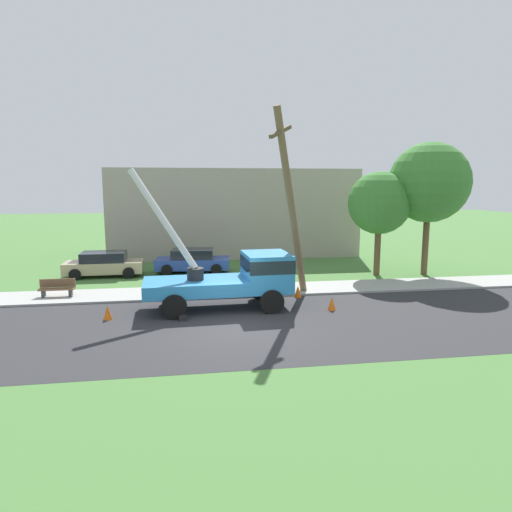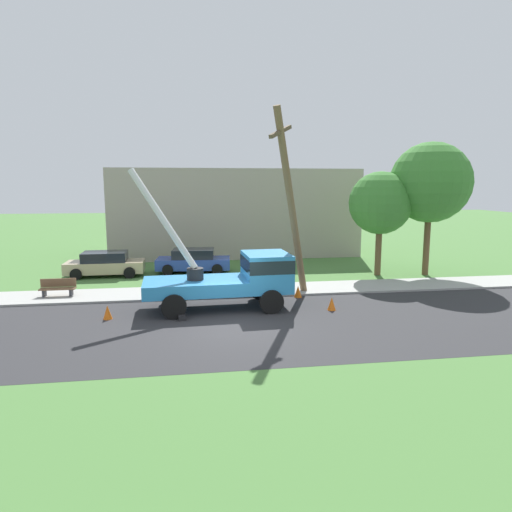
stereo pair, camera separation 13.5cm
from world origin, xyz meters
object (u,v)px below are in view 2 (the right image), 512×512
traffic_cone_curbside (298,292)px  roadside_tree_near (380,203)px  park_bench (58,288)px  parked_sedan_tan (105,264)px  traffic_cone_ahead (332,304)px  parked_sedan_blue (193,261)px  roadside_tree_far (430,183)px  utility_truck (237,276)px  traffic_cone_behind (108,312)px  leaning_utility_pole (291,204)px

traffic_cone_curbside → roadside_tree_near: 8.43m
park_bench → parked_sedan_tan: bearing=75.4°
traffic_cone_ahead → roadside_tree_near: size_ratio=0.09×
parked_sedan_blue → roadside_tree_near: bearing=-13.2°
parked_sedan_tan → traffic_cone_ahead: bearing=-39.8°
roadside_tree_far → utility_truck: bearing=-155.1°
parked_sedan_tan → park_bench: 5.17m
parked_sedan_blue → traffic_cone_behind: bearing=-110.7°
traffic_cone_ahead → traffic_cone_behind: 9.19m
traffic_cone_behind → roadside_tree_near: bearing=25.5°
utility_truck → park_bench: 8.71m
park_bench → leaning_utility_pole: bearing=-9.4°
traffic_cone_curbside → roadside_tree_near: roadside_tree_near is taller
utility_truck → roadside_tree_near: (8.98, 5.83, 2.80)m
traffic_cone_behind → parked_sedan_blue: parked_sedan_blue is taller
leaning_utility_pole → traffic_cone_curbside: (0.42, 0.17, -4.13)m
utility_truck → traffic_cone_behind: bearing=-169.5°
traffic_cone_ahead → parked_sedan_blue: size_ratio=0.12×
roadside_tree_far → parked_sedan_blue: bearing=168.1°
parked_sedan_blue → roadside_tree_far: (13.55, -2.86, 4.67)m
traffic_cone_curbside → park_bench: (-11.20, 1.61, 0.18)m
traffic_cone_curbside → park_bench: 11.31m
park_bench → traffic_cone_behind: bearing=-53.4°
parked_sedan_tan → park_bench: (-1.30, -5.00, -0.25)m
leaning_utility_pole → traffic_cone_ahead: 4.86m
traffic_cone_curbside → parked_sedan_tan: 11.91m
leaning_utility_pole → roadside_tree_near: bearing=36.4°
traffic_cone_behind → traffic_cone_curbside: size_ratio=1.00×
utility_truck → leaning_utility_pole: bearing=23.5°
roadside_tree_near → parked_sedan_tan: bearing=172.5°
traffic_cone_behind → park_bench: bearing=126.6°
leaning_utility_pole → park_bench: 11.61m
park_bench → roadside_tree_far: size_ratio=0.21×
traffic_cone_behind → roadside_tree_far: 18.94m
parked_sedan_tan → parked_sedan_blue: size_ratio=0.97×
traffic_cone_ahead → roadside_tree_far: size_ratio=0.07×
parked_sedan_tan → parked_sedan_blue: 5.12m
traffic_cone_behind → parked_sedan_tan: 9.04m
utility_truck → parked_sedan_tan: bearing=130.9°
traffic_cone_ahead → leaning_utility_pole: bearing=120.7°
utility_truck → parked_sedan_tan: (-6.85, 7.92, -0.70)m
leaning_utility_pole → parked_sedan_blue: size_ratio=1.90×
parked_sedan_blue → roadside_tree_near: size_ratio=0.75×
traffic_cone_ahead → roadside_tree_near: roadside_tree_near is taller
traffic_cone_behind → parked_sedan_blue: bearing=69.3°
traffic_cone_ahead → roadside_tree_near: 9.40m
leaning_utility_pole → traffic_cone_ahead: bearing=-59.3°
utility_truck → traffic_cone_curbside: 3.50m
parked_sedan_tan → park_bench: size_ratio=2.76×
traffic_cone_ahead → roadside_tree_far: bearing=39.7°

